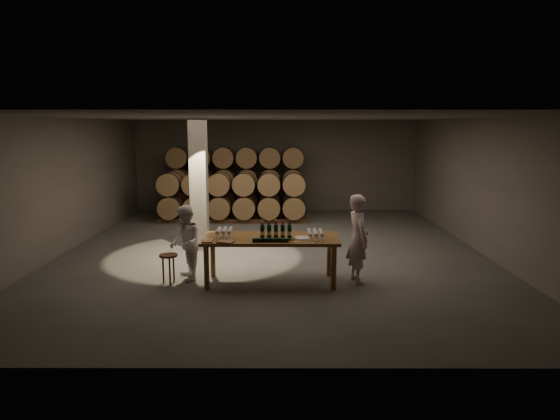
{
  "coord_description": "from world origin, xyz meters",
  "views": [
    {
      "loc": [
        0.21,
        -11.86,
        3.02
      ],
      "look_at": [
        0.18,
        -0.54,
        1.1
      ],
      "focal_mm": 32.0,
      "sensor_mm": 36.0,
      "label": 1
    }
  ],
  "objects_px": {
    "plate": "(302,238)",
    "notebook_near": "(226,242)",
    "bottle_cluster": "(276,231)",
    "person_man": "(358,239)",
    "stool": "(169,260)",
    "tasting_table": "(271,242)",
    "person_woman": "(185,243)"
  },
  "relations": [
    {
      "from": "tasting_table",
      "to": "person_man",
      "type": "xyz_separation_m",
      "value": [
        1.69,
        0.04,
        0.07
      ]
    },
    {
      "from": "tasting_table",
      "to": "stool",
      "type": "height_order",
      "value": "tasting_table"
    },
    {
      "from": "plate",
      "to": "stool",
      "type": "relative_size",
      "value": 0.54
    },
    {
      "from": "bottle_cluster",
      "to": "plate",
      "type": "relative_size",
      "value": 1.93
    },
    {
      "from": "notebook_near",
      "to": "plate",
      "type": "bearing_deg",
      "value": 32.01
    },
    {
      "from": "plate",
      "to": "person_man",
      "type": "relative_size",
      "value": 0.18
    },
    {
      "from": "plate",
      "to": "person_woman",
      "type": "distance_m",
      "value": 2.3
    },
    {
      "from": "plate",
      "to": "notebook_near",
      "type": "distance_m",
      "value": 1.47
    },
    {
      "from": "person_woman",
      "to": "person_man",
      "type": "bearing_deg",
      "value": 67.58
    },
    {
      "from": "bottle_cluster",
      "to": "notebook_near",
      "type": "xyz_separation_m",
      "value": [
        -0.92,
        -0.43,
        -0.1
      ]
    },
    {
      "from": "stool",
      "to": "person_man",
      "type": "xyz_separation_m",
      "value": [
        3.65,
        0.13,
        0.39
      ]
    },
    {
      "from": "plate",
      "to": "person_woman",
      "type": "xyz_separation_m",
      "value": [
        -2.28,
        0.24,
        -0.16
      ]
    },
    {
      "from": "bottle_cluster",
      "to": "stool",
      "type": "distance_m",
      "value": 2.14
    },
    {
      "from": "person_man",
      "to": "person_woman",
      "type": "bearing_deg",
      "value": 75.07
    },
    {
      "from": "bottle_cluster",
      "to": "person_man",
      "type": "height_order",
      "value": "person_man"
    },
    {
      "from": "bottle_cluster",
      "to": "stool",
      "type": "xyz_separation_m",
      "value": [
        -2.06,
        -0.07,
        -0.54
      ]
    },
    {
      "from": "plate",
      "to": "stool",
      "type": "bearing_deg",
      "value": -179.99
    },
    {
      "from": "tasting_table",
      "to": "bottle_cluster",
      "type": "relative_size",
      "value": 4.31
    },
    {
      "from": "plate",
      "to": "stool",
      "type": "height_order",
      "value": "plate"
    },
    {
      "from": "notebook_near",
      "to": "person_woman",
      "type": "xyz_separation_m",
      "value": [
        -0.86,
        0.6,
        -0.17
      ]
    },
    {
      "from": "bottle_cluster",
      "to": "stool",
      "type": "height_order",
      "value": "bottle_cluster"
    },
    {
      "from": "bottle_cluster",
      "to": "person_man",
      "type": "bearing_deg",
      "value": 2.07
    },
    {
      "from": "bottle_cluster",
      "to": "plate",
      "type": "height_order",
      "value": "bottle_cluster"
    },
    {
      "from": "tasting_table",
      "to": "bottle_cluster",
      "type": "xyz_separation_m",
      "value": [
        0.1,
        -0.02,
        0.22
      ]
    },
    {
      "from": "tasting_table",
      "to": "notebook_near",
      "type": "height_order",
      "value": "notebook_near"
    },
    {
      "from": "notebook_near",
      "to": "person_woman",
      "type": "bearing_deg",
      "value": 163.03
    },
    {
      "from": "tasting_table",
      "to": "person_man",
      "type": "height_order",
      "value": "person_man"
    },
    {
      "from": "tasting_table",
      "to": "person_man",
      "type": "bearing_deg",
      "value": 1.32
    },
    {
      "from": "bottle_cluster",
      "to": "person_woman",
      "type": "relative_size",
      "value": 0.4
    },
    {
      "from": "tasting_table",
      "to": "notebook_near",
      "type": "relative_size",
      "value": 9.35
    },
    {
      "from": "stool",
      "to": "person_woman",
      "type": "relative_size",
      "value": 0.39
    },
    {
      "from": "person_woman",
      "to": "notebook_near",
      "type": "bearing_deg",
      "value": 34.62
    }
  ]
}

